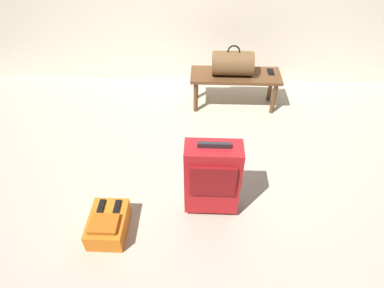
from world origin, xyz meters
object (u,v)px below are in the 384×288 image
object	(u,v)px
suitcase_upright_red	(212,178)
cell_phone	(271,72)
bench	(235,79)
backpack_orange	(108,224)
duffel_bag_brown	(233,63)

from	to	relation	value
suitcase_upright_red	cell_phone	bearing A→B (deg)	67.00
bench	backpack_orange	bearing A→B (deg)	-121.22
bench	suitcase_upright_red	world-z (taller)	suitcase_upright_red
cell_phone	backpack_orange	bearing A→B (deg)	-128.76
cell_phone	suitcase_upright_red	size ratio (longest dim) A/B	0.20
bench	cell_phone	distance (m)	0.40
bench	backpack_orange	size ratio (longest dim) A/B	2.63
bench	duffel_bag_brown	world-z (taller)	duffel_bag_brown
bench	cell_phone	size ratio (longest dim) A/B	6.94
bench	duffel_bag_brown	bearing A→B (deg)	-180.00
duffel_bag_brown	suitcase_upright_red	world-z (taller)	duffel_bag_brown
backpack_orange	bench	bearing A→B (deg)	58.78
duffel_bag_brown	cell_phone	world-z (taller)	duffel_bag_brown
duffel_bag_brown	backpack_orange	distance (m)	2.10
suitcase_upright_red	backpack_orange	xyz separation A→B (m)	(-0.80, -0.26, -0.28)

